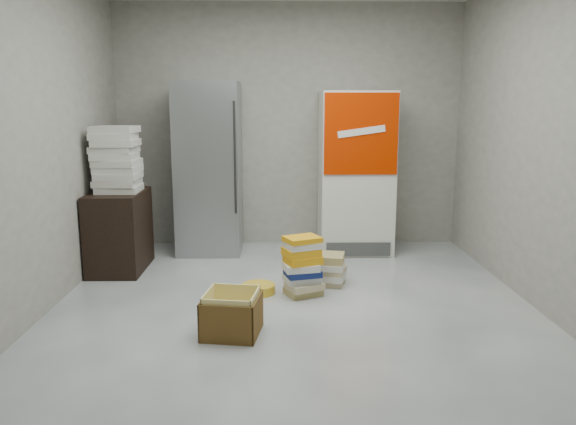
# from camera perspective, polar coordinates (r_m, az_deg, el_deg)

# --- Properties ---
(ground) EXTENTS (5.00, 5.00, 0.00)m
(ground) POSITION_cam_1_polar(r_m,az_deg,el_deg) (4.47, 0.69, -10.82)
(ground) COLOR silver
(ground) RESTS_ON ground
(room_shell) EXTENTS (4.04, 5.04, 2.82)m
(room_shell) POSITION_cam_1_polar(r_m,az_deg,el_deg) (4.16, 0.75, 12.86)
(room_shell) COLOR #A39C92
(room_shell) RESTS_ON ground
(steel_fridge) EXTENTS (0.70, 0.72, 1.90)m
(steel_fridge) POSITION_cam_1_polar(r_m,az_deg,el_deg) (6.37, -8.03, 4.46)
(steel_fridge) COLOR #95989D
(steel_fridge) RESTS_ON ground
(coke_cooler) EXTENTS (0.80, 0.73, 1.80)m
(coke_cooler) POSITION_cam_1_polar(r_m,az_deg,el_deg) (6.38, 6.88, 4.09)
(coke_cooler) COLOR silver
(coke_cooler) RESTS_ON ground
(wood_shelf) EXTENTS (0.50, 0.80, 0.80)m
(wood_shelf) POSITION_cam_1_polar(r_m,az_deg,el_deg) (5.91, -16.75, -1.81)
(wood_shelf) COLOR black
(wood_shelf) RESTS_ON ground
(supply_box_stack) EXTENTS (0.44, 0.43, 0.65)m
(supply_box_stack) POSITION_cam_1_polar(r_m,az_deg,el_deg) (5.80, -17.02, 5.19)
(supply_box_stack) COLOR beige
(supply_box_stack) RESTS_ON wood_shelf
(phonebook_stack_main) EXTENTS (0.39, 0.36, 0.53)m
(phonebook_stack_main) POSITION_cam_1_polar(r_m,az_deg,el_deg) (4.92, 1.47, -5.49)
(phonebook_stack_main) COLOR tan
(phonebook_stack_main) RESTS_ON ground
(phonebook_stack_side) EXTENTS (0.42, 0.38, 0.29)m
(phonebook_stack_side) POSITION_cam_1_polar(r_m,az_deg,el_deg) (5.28, 3.79, -5.74)
(phonebook_stack_side) COLOR #CAB78D
(phonebook_stack_side) RESTS_ON ground
(cardboard_box) EXTENTS (0.45, 0.45, 0.32)m
(cardboard_box) POSITION_cam_1_polar(r_m,az_deg,el_deg) (4.19, -5.73, -10.49)
(cardboard_box) COLOR yellow
(cardboard_box) RESTS_ON ground
(bucket_lid) EXTENTS (0.38, 0.38, 0.08)m
(bucket_lid) POSITION_cam_1_polar(r_m,az_deg,el_deg) (5.06, -3.01, -7.73)
(bucket_lid) COLOR gold
(bucket_lid) RESTS_ON ground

